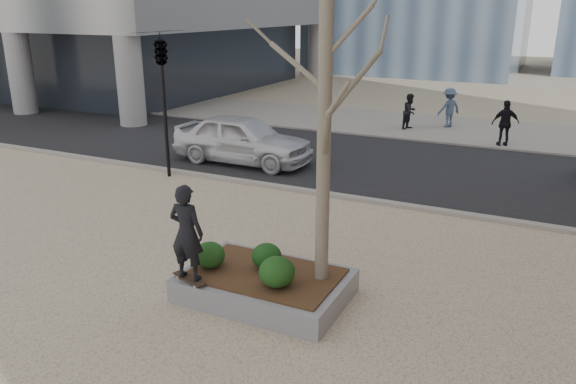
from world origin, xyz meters
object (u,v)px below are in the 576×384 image
at_px(police_car, 243,139).
at_px(skateboarder, 187,233).
at_px(planter, 265,286).
at_px(skateboard, 189,280).

bearing_deg(police_car, skateboarder, -154.86).
xyz_separation_m(planter, skateboarder, (-1.10, -0.84, 1.18)).
distance_m(skateboard, police_car, 9.75).
height_order(planter, skateboarder, skateboarder).
bearing_deg(skateboard, planter, 56.35).
relative_size(skateboard, skateboarder, 0.44).
bearing_deg(planter, skateboarder, -142.75).
relative_size(planter, skateboarder, 1.70).
relative_size(planter, skateboard, 3.85).
relative_size(skateboard, police_car, 0.16).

